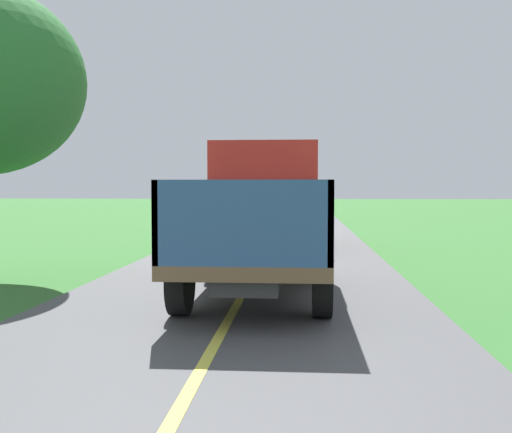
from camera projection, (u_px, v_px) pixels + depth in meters
The scene contains 2 objects.
banana_truck_near at pixel (262, 215), 11.27m from camera, with size 2.38×5.82×2.80m.
banana_truck_far at pixel (284, 202), 20.32m from camera, with size 2.38×5.82×2.80m.
Camera 1 is at (1.04, -1.19, 1.99)m, focal length 42.16 mm.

